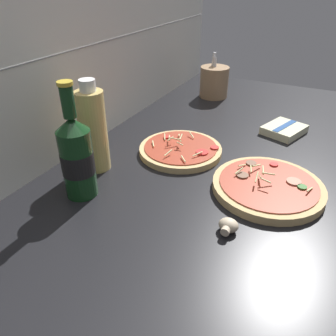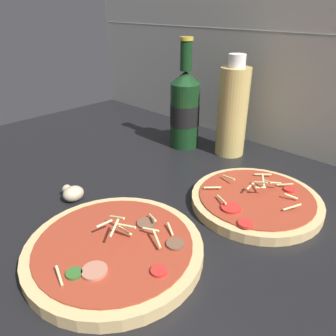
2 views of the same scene
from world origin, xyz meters
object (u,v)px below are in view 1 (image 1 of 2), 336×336
pizza_far (181,150)px  beer_bottle (77,156)px  utensil_crock (214,82)px  pizza_near (268,186)px  oil_bottle (93,130)px  mushroom_left (228,226)px  dish_towel (284,130)px

pizza_far → beer_bottle: (-28.45, 12.23, 8.88)cm
beer_bottle → utensil_crock: 79.32cm
pizza_near → oil_bottle: size_ratio=1.11×
pizza_near → pizza_far: (7.78, 26.38, -0.11)cm
pizza_near → utensil_crock: (58.47, 34.92, 5.03)cm
pizza_near → beer_bottle: (-20.67, 38.62, 8.77)cm
pizza_far → utensil_crock: utensil_crock is taller
utensil_crock → pizza_near: bearing=-149.2°
mushroom_left → utensil_crock: size_ratio=0.24×
pizza_far → beer_bottle: beer_bottle is taller
mushroom_left → pizza_far: bearing=41.0°
pizza_far → beer_bottle: bearing=156.7°
oil_bottle → dish_towel: 60.77cm
pizza_near → dish_towel: (34.89, 2.30, 0.09)cm
pizza_far → mushroom_left: (-25.77, -22.38, 0.39)cm
pizza_far → dish_towel: (27.11, -24.08, 0.20)cm
pizza_near → utensil_crock: utensil_crock is taller
pizza_far → pizza_near: bearing=-106.4°
utensil_crock → pizza_far: bearing=-170.4°
oil_bottle → utensil_crock: bearing=-6.6°
beer_bottle → utensil_crock: bearing=-2.7°
pizza_far → mushroom_left: pizza_far is taller
beer_bottle → dish_towel: size_ratio=1.73×
pizza_far → mushroom_left: size_ratio=5.58×
pizza_near → oil_bottle: (-9.41, 42.77, 9.71)cm
pizza_far → beer_bottle: 32.21cm
pizza_far → utensil_crock: bearing=9.6°
pizza_far → oil_bottle: size_ratio=1.00×
pizza_far → dish_towel: size_ratio=1.53×
oil_bottle → dish_towel: bearing=-42.4°
pizza_near → mushroom_left: bearing=167.4°
beer_bottle → oil_bottle: size_ratio=1.13×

